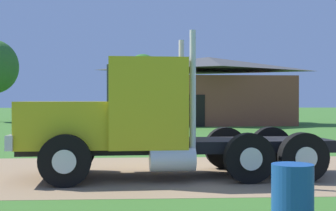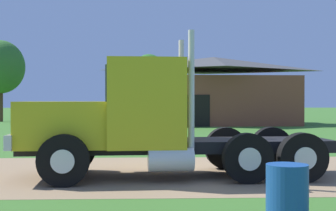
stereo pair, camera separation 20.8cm
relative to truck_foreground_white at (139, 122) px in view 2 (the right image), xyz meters
name	(u,v)px [view 2 (the right image)]	position (x,y,z in m)	size (l,w,h in m)	color
ground_plane	(190,173)	(1.29, 0.64, -1.31)	(200.00, 200.00, 0.00)	#3B6F28
dirt_track	(190,172)	(1.29, 0.64, -1.30)	(120.00, 6.30, 0.01)	#977A58
truck_foreground_white	(139,122)	(0.00, 0.00, 0.00)	(7.60, 2.94, 3.40)	black
steel_barrel	(287,193)	(2.35, -4.25, -0.87)	(0.64, 0.64, 0.87)	#19478C
shed_building	(214,92)	(5.11, 24.48, 1.15)	(12.42, 7.64, 5.11)	brown
tree_left	(0,67)	(-12.42, 29.32, 3.32)	(4.11, 4.11, 6.91)	#513823
tree_mid	(149,73)	(0.17, 42.32, 3.59)	(3.80, 3.80, 7.03)	#513823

